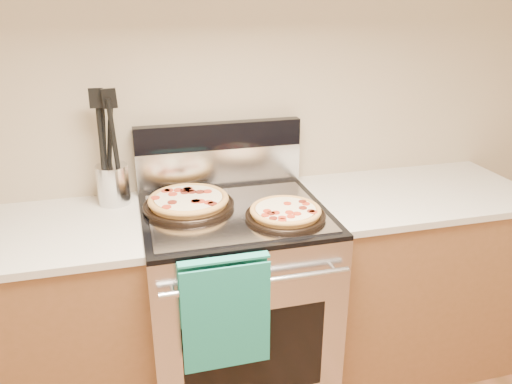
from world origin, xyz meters
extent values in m
plane|color=tan|center=(0.00, 2.00, 1.35)|extent=(4.00, 0.00, 4.00)
cube|color=#B7B7BC|center=(0.00, 1.65, 0.45)|extent=(0.76, 0.68, 0.90)
cube|color=black|center=(0.00, 1.31, 0.45)|extent=(0.56, 0.01, 0.40)
cube|color=black|center=(0.00, 1.65, 0.91)|extent=(0.76, 0.68, 0.02)
cube|color=silver|center=(0.00, 1.96, 1.01)|extent=(0.76, 0.06, 0.18)
cube|color=black|center=(0.00, 1.96, 1.16)|extent=(0.76, 0.06, 0.12)
cylinder|color=silver|center=(0.00, 1.27, 0.80)|extent=(0.70, 0.03, 0.03)
cube|color=gray|center=(0.00, 1.62, 0.92)|extent=(0.70, 0.55, 0.01)
cube|color=brown|center=(-0.88, 1.68, 0.44)|extent=(1.00, 0.62, 0.88)
cube|color=#BDB6AA|center=(-0.88, 1.68, 0.90)|extent=(1.02, 0.64, 0.03)
cube|color=brown|center=(0.88, 1.68, 0.44)|extent=(1.00, 0.62, 0.88)
cube|color=#BDB6AA|center=(0.88, 1.68, 0.90)|extent=(1.02, 0.64, 0.03)
cylinder|color=silver|center=(-0.48, 1.89, 1.00)|extent=(0.18, 0.18, 0.17)
camera|label=1|loc=(-0.40, -0.21, 1.76)|focal=35.00mm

